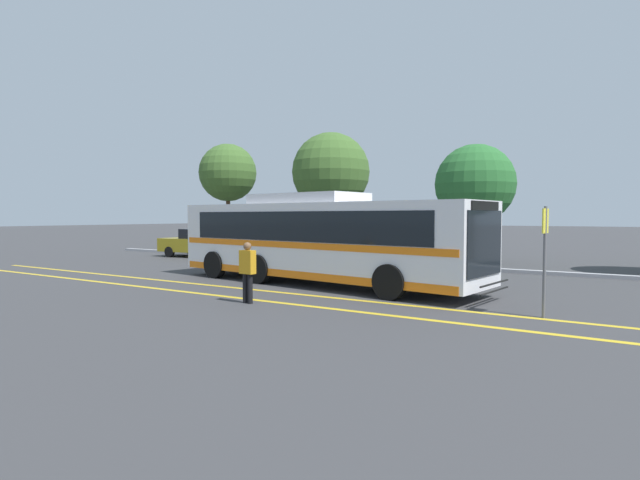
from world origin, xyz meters
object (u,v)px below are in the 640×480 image
pedestrian_0 (248,269)px  tree_2 (475,184)px  parked_car_0 (201,243)px  parked_car_1 (308,247)px  tree_1 (228,173)px  tree_3 (331,172)px  transit_bus (320,238)px  bus_stop_sign (545,248)px

pedestrian_0 → tree_2: tree_2 is taller
parked_car_0 → tree_2: (14.00, 4.25, 3.05)m
parked_car_0 → parked_car_1: 6.96m
pedestrian_0 → tree_1: bearing=-43.0°
tree_2 → tree_3: (-9.07, 1.66, 1.13)m
transit_bus → tree_2: size_ratio=2.06×
parked_car_0 → pedestrian_0: (11.88, -9.94, 0.13)m
parked_car_1 → bus_stop_sign: (11.86, -8.18, 0.81)m
parked_car_1 → tree_1: tree_1 is taller
bus_stop_sign → tree_2: tree_2 is taller
parked_car_0 → tree_2: size_ratio=0.86×
parked_car_0 → tree_2: tree_2 is taller
tree_2 → tree_3: bearing=169.6°
parked_car_1 → bus_stop_sign: size_ratio=1.67×
transit_bus → tree_1: 17.93m
parked_car_0 → bus_stop_sign: (18.81, -7.81, 0.80)m
bus_stop_sign → tree_1: (-21.25, 12.69, 3.58)m
parked_car_1 → tree_3: (-2.02, 5.54, 4.19)m
pedestrian_0 → transit_bus: bearing=-82.0°
pedestrian_0 → bus_stop_sign: bearing=-159.9°
pedestrian_0 → bus_stop_sign: 7.28m
tree_1 → tree_3: tree_3 is taller
bus_stop_sign → tree_1: bearing=-113.2°
bus_stop_sign → tree_2: (-4.81, 12.06, 2.25)m
transit_bus → tree_2: bearing=173.7°
parked_car_0 → tree_2: bearing=-76.5°
tree_1 → pedestrian_0: bearing=-46.0°
tree_2 → pedestrian_0: bearing=-98.5°
parked_car_1 → tree_1: 11.30m
parked_car_1 → parked_car_0: bearing=94.7°
parked_car_0 → pedestrian_0: 15.49m
parked_car_0 → pedestrian_0: size_ratio=3.06×
bus_stop_sign → tree_3: tree_3 is taller
transit_bus → pedestrian_0: (0.37, -4.16, -0.65)m
tree_1 → bus_stop_sign: bearing=-30.9°
tree_1 → parked_car_0: bearing=-63.5°
bus_stop_sign → tree_2: size_ratio=0.44×
parked_car_1 → bus_stop_sign: bus_stop_sign is taller
transit_bus → tree_3: size_ratio=1.62×
pedestrian_0 → tree_1: 21.05m
parked_car_0 → tree_1: tree_1 is taller
pedestrian_0 → parked_car_1: bearing=-61.5°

